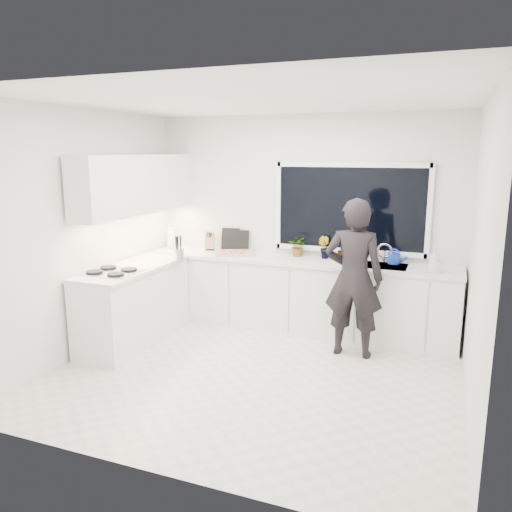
% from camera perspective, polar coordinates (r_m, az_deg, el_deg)
% --- Properties ---
extents(floor, '(4.00, 3.50, 0.02)m').
position_cam_1_polar(floor, '(5.25, -0.21, -13.45)').
color(floor, beige).
rests_on(floor, ground).
extents(wall_back, '(4.00, 0.02, 2.70)m').
position_cam_1_polar(wall_back, '(6.48, 5.47, 3.94)').
color(wall_back, white).
rests_on(wall_back, ground).
extents(wall_left, '(0.02, 3.50, 2.70)m').
position_cam_1_polar(wall_left, '(5.86, -18.87, 2.52)').
color(wall_left, white).
rests_on(wall_left, ground).
extents(wall_right, '(0.02, 3.50, 2.70)m').
position_cam_1_polar(wall_right, '(4.52, 24.26, -0.49)').
color(wall_right, white).
rests_on(wall_right, ground).
extents(ceiling, '(4.00, 3.50, 0.02)m').
position_cam_1_polar(ceiling, '(4.77, -0.23, 17.57)').
color(ceiling, white).
rests_on(ceiling, wall_back).
extents(window, '(1.80, 0.02, 1.00)m').
position_cam_1_polar(window, '(6.29, 10.71, 5.38)').
color(window, black).
rests_on(window, wall_back).
extents(base_cabinets_back, '(3.92, 0.58, 0.88)m').
position_cam_1_polar(base_cabinets_back, '(6.38, 4.55, -4.54)').
color(base_cabinets_back, white).
rests_on(base_cabinets_back, floor).
extents(base_cabinets_left, '(0.58, 1.60, 0.88)m').
position_cam_1_polar(base_cabinets_left, '(6.13, -13.75, -5.54)').
color(base_cabinets_left, white).
rests_on(base_cabinets_left, floor).
extents(countertop_back, '(3.94, 0.62, 0.04)m').
position_cam_1_polar(countertop_back, '(6.26, 4.59, -0.52)').
color(countertop_back, silver).
rests_on(countertop_back, base_cabinets_back).
extents(countertop_left, '(0.62, 1.60, 0.04)m').
position_cam_1_polar(countertop_left, '(6.01, -13.97, -1.35)').
color(countertop_left, silver).
rests_on(countertop_left, base_cabinets_left).
extents(upper_cabinets, '(0.34, 2.10, 0.70)m').
position_cam_1_polar(upper_cabinets, '(6.23, -13.46, 7.98)').
color(upper_cabinets, white).
rests_on(upper_cabinets, wall_left).
extents(sink, '(0.58, 0.42, 0.14)m').
position_cam_1_polar(sink, '(6.07, 14.16, -1.52)').
color(sink, silver).
rests_on(sink, countertop_back).
extents(faucet, '(0.03, 0.03, 0.22)m').
position_cam_1_polar(faucet, '(6.23, 14.46, 0.31)').
color(faucet, silver).
rests_on(faucet, countertop_back).
extents(stovetop, '(0.56, 0.48, 0.03)m').
position_cam_1_polar(stovetop, '(5.74, -16.14, -1.72)').
color(stovetop, black).
rests_on(stovetop, countertop_left).
extents(person, '(0.65, 0.44, 1.76)m').
position_cam_1_polar(person, '(5.55, 11.10, -2.51)').
color(person, black).
rests_on(person, floor).
extents(pizza_tray, '(0.62, 0.55, 0.03)m').
position_cam_1_polar(pizza_tray, '(6.50, -2.35, 0.30)').
color(pizza_tray, '#B3B3B7').
rests_on(pizza_tray, countertop_back).
extents(pizza, '(0.56, 0.49, 0.01)m').
position_cam_1_polar(pizza, '(6.50, -2.35, 0.45)').
color(pizza, '#C93F1A').
rests_on(pizza, pizza_tray).
extents(watering_can, '(0.17, 0.17, 0.13)m').
position_cam_1_polar(watering_can, '(6.19, 15.48, -0.25)').
color(watering_can, '#1331B9').
rests_on(watering_can, countertop_back).
extents(paper_towel_roll, '(0.14, 0.14, 0.26)m').
position_cam_1_polar(paper_towel_roll, '(7.06, -9.67, 2.01)').
color(paper_towel_roll, white).
rests_on(paper_towel_roll, countertop_back).
extents(knife_block, '(0.16, 0.14, 0.22)m').
position_cam_1_polar(knife_block, '(6.83, -5.30, 1.62)').
color(knife_block, brown).
rests_on(knife_block, countertop_back).
extents(utensil_crock, '(0.14, 0.14, 0.16)m').
position_cam_1_polar(utensil_crock, '(6.16, -8.81, 0.14)').
color(utensil_crock, '#AEADB2').
rests_on(utensil_crock, countertop_left).
extents(picture_frame_large, '(0.22, 0.05, 0.28)m').
position_cam_1_polar(picture_frame_large, '(6.74, -1.73, 1.79)').
color(picture_frame_large, black).
rests_on(picture_frame_large, countertop_back).
extents(picture_frame_small, '(0.25, 0.05, 0.30)m').
position_cam_1_polar(picture_frame_small, '(6.80, -2.93, 1.96)').
color(picture_frame_small, black).
rests_on(picture_frame_small, countertop_back).
extents(herb_plants, '(0.81, 0.22, 0.28)m').
position_cam_1_polar(herb_plants, '(6.33, 6.85, 1.00)').
color(herb_plants, '#26662D').
rests_on(herb_plants, countertop_back).
extents(soap_bottles, '(0.18, 0.14, 0.28)m').
position_cam_1_polar(soap_bottles, '(5.85, 19.78, -0.60)').
color(soap_bottles, '#D8BF66').
rests_on(soap_bottles, countertop_back).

